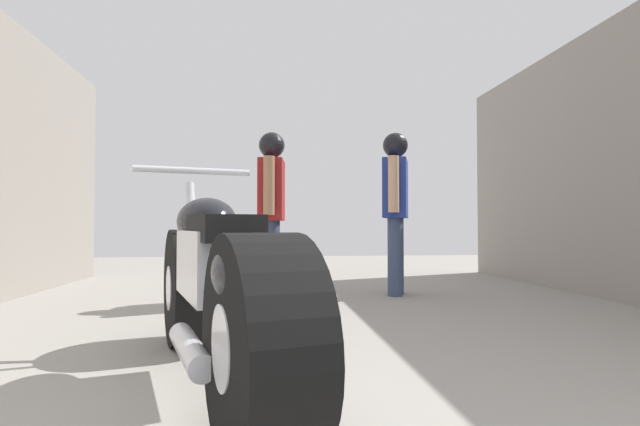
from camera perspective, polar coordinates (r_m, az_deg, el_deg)
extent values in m
plane|color=gray|center=(3.70, 0.46, -12.57)|extent=(16.51, 16.51, 0.00)
cylinder|color=black|center=(3.11, -14.58, -8.21)|extent=(0.43, 0.73, 0.69)
cylinder|color=silver|center=(3.11, -14.58, -8.21)|extent=(0.32, 0.32, 0.26)
cylinder|color=black|center=(1.60, -6.75, -14.70)|extent=(0.43, 0.73, 0.69)
cylinder|color=silver|center=(1.60, -6.75, -14.70)|extent=(0.32, 0.32, 0.26)
cube|color=silver|center=(2.32, -11.94, -5.70)|extent=(0.44, 0.73, 0.30)
ellipsoid|color=black|center=(2.55, -12.87, -0.96)|extent=(0.42, 0.62, 0.24)
cube|color=black|center=(2.13, -10.97, -1.74)|extent=(0.37, 0.56, 0.11)
ellipsoid|color=black|center=(1.61, -7.24, -6.81)|extent=(0.40, 0.53, 0.26)
cylinder|color=silver|center=(3.05, -14.43, -2.26)|extent=(0.13, 0.28, 0.63)
cylinder|color=silver|center=(3.02, -14.27, 4.69)|extent=(0.65, 0.22, 0.04)
cylinder|color=silver|center=(2.03, -14.62, -14.81)|extent=(0.26, 0.60, 0.10)
cylinder|color=#2D3851|center=(4.93, -5.46, -5.33)|extent=(0.16, 0.16, 0.76)
cylinder|color=#2D3851|center=(4.74, -5.68, -5.48)|extent=(0.16, 0.16, 0.76)
cube|color=maroon|center=(4.83, -5.55, 2.61)|extent=(0.27, 0.44, 0.59)
cylinder|color=#9E7051|center=(5.10, -5.27, 2.67)|extent=(0.11, 0.11, 0.54)
cylinder|color=#9E7051|center=(4.57, -5.85, 3.15)|extent=(0.11, 0.11, 0.54)
sphere|color=black|center=(4.88, -5.53, 7.53)|extent=(0.21, 0.21, 0.21)
sphere|color=black|center=(4.88, -5.53, 7.71)|extent=(0.25, 0.25, 0.25)
cylinder|color=#384766|center=(5.15, 8.57, -4.98)|extent=(0.19, 0.19, 0.80)
cylinder|color=#384766|center=(5.35, 8.72, -4.85)|extent=(0.19, 0.19, 0.80)
cube|color=navy|center=(5.25, 8.62, 2.76)|extent=(0.37, 0.49, 0.61)
cylinder|color=tan|center=(4.98, 8.40, 3.29)|extent=(0.14, 0.14, 0.56)
cylinder|color=tan|center=(5.53, 8.82, 2.82)|extent=(0.14, 0.14, 0.56)
sphere|color=black|center=(5.30, 8.60, 7.48)|extent=(0.22, 0.22, 0.22)
sphere|color=black|center=(5.31, 8.60, 7.65)|extent=(0.26, 0.26, 0.26)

